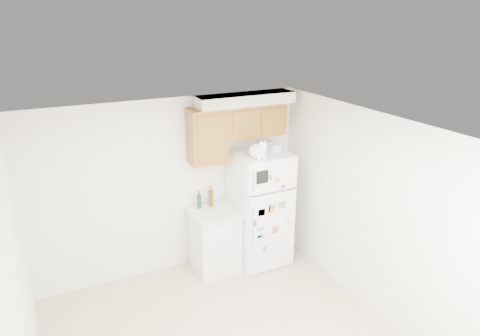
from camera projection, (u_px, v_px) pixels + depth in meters
room_shell at (232, 207)px, 4.35m from camera, size 3.84×4.04×2.52m
refrigerator at (260, 208)px, 6.23m from camera, size 0.76×0.78×1.70m
base_counter at (215, 240)px, 6.14m from camera, size 0.64×0.64×0.92m
cat at (259, 151)px, 5.68m from camera, size 0.27×0.40×0.28m
storage_box_back at (267, 144)px, 6.15m from camera, size 0.20×0.17×0.10m
storage_box_front at (275, 148)px, 6.00m from camera, size 0.16×0.13×0.09m
bottle_green at (199, 199)px, 6.03m from camera, size 0.06×0.06×0.27m
bottle_amber at (211, 196)px, 6.09m from camera, size 0.07×0.07×0.31m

